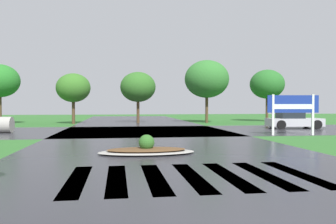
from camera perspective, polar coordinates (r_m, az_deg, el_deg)
name	(u,v)px	position (r m, az deg, el deg)	size (l,w,h in m)	color
asphalt_roadway	(161,147)	(14.31, -1.13, -5.76)	(10.97, 80.00, 0.01)	#2B2B30
asphalt_cross_road	(145,131)	(23.14, -3.87, -3.12)	(90.00, 9.88, 0.01)	#2B2B30
crosswalk_stripes	(192,176)	(8.48, 3.99, -10.56)	(5.85, 3.50, 0.01)	white
estate_billboard	(293,106)	(21.06, 19.90, 0.87)	(2.90, 0.53, 2.34)	white
median_island	(147,150)	(12.34, -3.55, -6.25)	(3.42, 1.63, 0.68)	#9E9B93
car_blue_compact	(293,121)	(27.35, 19.96, -1.38)	(4.04, 2.30, 1.17)	#B7B7BF
background_treeline	(133,83)	(33.25, -5.83, 4.83)	(35.39, 5.68, 6.07)	#4C3823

